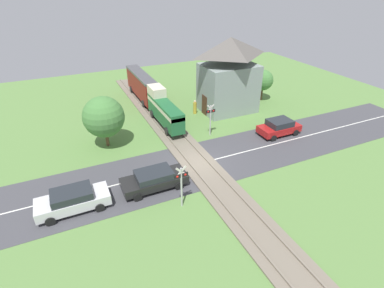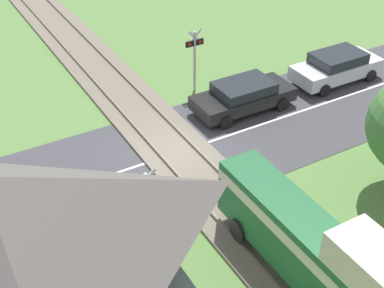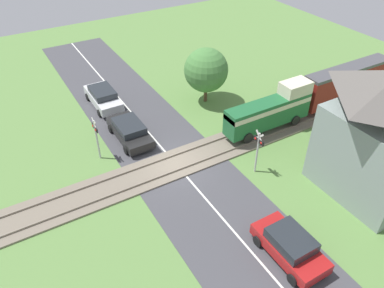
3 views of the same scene
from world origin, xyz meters
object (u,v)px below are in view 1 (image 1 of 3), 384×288
train (151,94)px  crossing_signal_east_approach (211,116)px  car_far_side (279,127)px  pedestrian_by_station (195,107)px  car_near_crossing (154,179)px  station_building (229,76)px  car_behind_queue (73,200)px  crossing_signal_west_approach (181,181)px

train → crossing_signal_east_approach: bearing=-68.4°
car_far_side → pedestrian_by_station: 9.26m
car_near_crossing → car_far_side: car_far_side is taller
car_near_crossing → station_building: bearing=40.2°
car_near_crossing → car_behind_queue: (-5.42, 0.00, 0.05)m
crossing_signal_west_approach → crossing_signal_east_approach: (6.32, 8.06, 0.00)m
car_behind_queue → crossing_signal_east_approach: bearing=23.3°
crossing_signal_west_approach → crossing_signal_east_approach: same height
crossing_signal_east_approach → car_far_side: bearing=-23.5°
car_near_crossing → crossing_signal_west_approach: crossing_signal_west_approach is taller
car_far_side → crossing_signal_west_approach: 13.49m
crossing_signal_west_approach → car_near_crossing: bearing=111.0°
pedestrian_by_station → crossing_signal_east_approach: bearing=-99.5°
train → station_building: (7.67, -3.45, 1.96)m
car_far_side → crossing_signal_west_approach: (-12.27, -5.47, 1.20)m
train → car_near_crossing: train is taller
car_near_crossing → station_building: (11.82, 10.00, 3.10)m
train → crossing_signal_west_approach: (-3.16, -16.04, 0.11)m
car_far_side → car_behind_queue: car_far_side is taller
car_far_side → car_behind_queue: 18.90m
crossing_signal_west_approach → crossing_signal_east_approach: 10.24m
crossing_signal_east_approach → station_building: 6.66m
train → car_near_crossing: bearing=-107.1°
car_far_side → car_behind_queue: (-18.68, -2.88, 0.01)m
crossing_signal_east_approach → car_near_crossing: bearing=-143.2°
train → car_behind_queue: 16.55m
car_near_crossing → crossing_signal_west_approach: bearing=-69.0°
car_near_crossing → crossing_signal_east_approach: 9.21m
car_near_crossing → pedestrian_by_station: pedestrian_by_station is taller
car_near_crossing → station_building: station_building is taller
train → crossing_signal_east_approach: (3.16, -7.99, 0.11)m
train → station_building: 8.64m
car_behind_queue → station_building: station_building is taller
crossing_signal_west_approach → station_building: (10.83, 12.59, 1.85)m
station_building → crossing_signal_east_approach: bearing=-134.8°
car_near_crossing → pedestrian_by_station: 13.39m
train → station_building: size_ratio=1.98×
station_building → car_far_side: bearing=-78.6°
car_far_side → car_near_crossing: bearing=-167.7°
car_near_crossing → crossing_signal_west_approach: (0.99, -2.59, 1.25)m
car_far_side → car_behind_queue: size_ratio=0.88×
train → crossing_signal_west_approach: 16.35m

